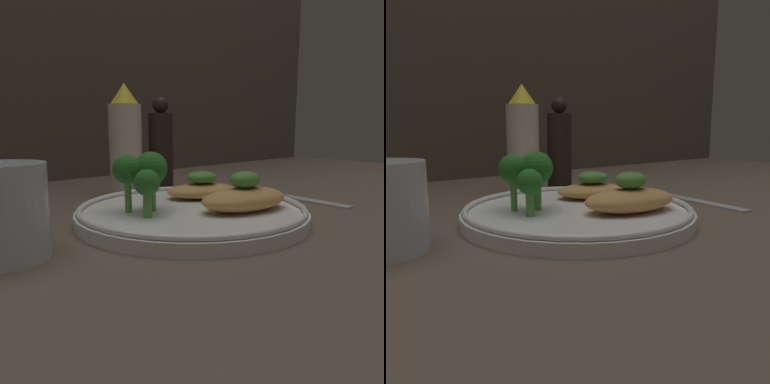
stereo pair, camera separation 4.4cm
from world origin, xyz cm
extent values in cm
cube|color=brown|center=(0.00, 0.00, -0.50)|extent=(180.00, 180.00, 1.00)
cylinder|color=white|center=(0.00, 0.00, 0.70)|extent=(27.26, 27.26, 1.40)
torus|color=white|center=(0.00, 0.00, 1.70)|extent=(26.66, 26.66, 0.60)
ellipsoid|color=tan|center=(3.77, -4.90, 2.75)|extent=(12.24, 8.20, 2.70)
ellipsoid|color=#478433|center=(3.77, -4.90, 5.06)|extent=(4.31, 3.72, 1.92)
ellipsoid|color=tan|center=(5.43, 3.93, 2.41)|extent=(11.19, 9.24, 2.03)
ellipsoid|color=#478433|center=(5.43, 3.93, 4.27)|extent=(5.24, 4.81, 1.69)
cylinder|color=#569942|center=(-4.24, 2.33, 3.21)|extent=(1.02, 1.02, 3.61)
sphere|color=#286B23|center=(-4.24, 2.33, 6.35)|extent=(3.83, 3.83, 3.83)
cylinder|color=#569942|center=(-6.69, 3.43, 3.28)|extent=(0.77, 0.77, 3.75)
sphere|color=#286B23|center=(-6.69, 3.43, 6.32)|extent=(3.34, 3.34, 3.34)
cylinder|color=#569942|center=(-6.52, 0.19, 2.81)|extent=(0.94, 0.94, 2.81)
sphere|color=#286B23|center=(-6.52, 0.19, 5.21)|extent=(2.85, 2.85, 2.85)
cylinder|color=beige|center=(3.07, 18.72, 7.23)|extent=(5.14, 5.14, 14.46)
cone|color=yellow|center=(3.07, 18.72, 16.05)|extent=(4.37, 4.37, 3.18)
cylinder|color=black|center=(10.14, 18.72, 6.60)|extent=(4.17, 4.17, 13.20)
sphere|color=black|center=(10.14, 18.72, 14.55)|extent=(2.71, 2.71, 2.71)
cylinder|color=silver|center=(-20.62, 1.04, 4.07)|extent=(7.45, 7.45, 8.13)
cube|color=#B2B2B7|center=(20.41, -1.18, 0.30)|extent=(2.89, 18.45, 0.60)
camera|label=1|loc=(-29.67, -31.95, 11.15)|focal=35.00mm
camera|label=2|loc=(-26.28, -34.79, 11.15)|focal=35.00mm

